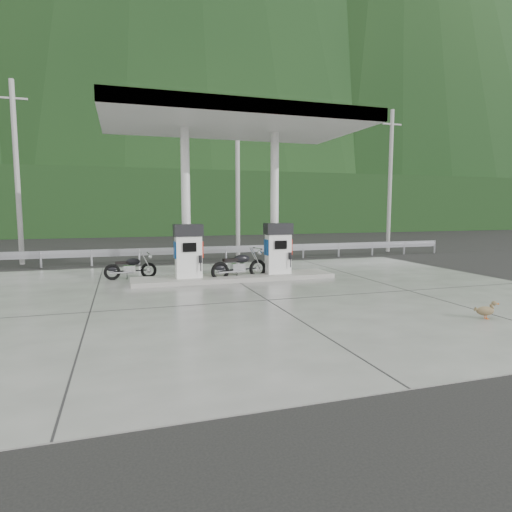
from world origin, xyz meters
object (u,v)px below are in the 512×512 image
object	(u,v)px
motorcycle_left	(131,268)
gas_pump_right	(278,248)
duck	(485,311)
gas_pump_left	(188,251)
motorcycle_right	(239,266)

from	to	relation	value
motorcycle_left	gas_pump_right	bearing A→B (deg)	-16.77
gas_pump_right	duck	distance (m)	7.30
motorcycle_left	duck	bearing A→B (deg)	-49.97
gas_pump_left	motorcycle_right	distance (m)	1.87
gas_pump_right	gas_pump_left	bearing A→B (deg)	180.00
motorcycle_right	duck	size ratio (longest dim) A/B	4.08
gas_pump_right	duck	bearing A→B (deg)	-70.45
gas_pump_right	motorcycle_right	bearing A→B (deg)	177.00
motorcycle_left	duck	xyz separation A→B (m)	(7.48, -8.09, -0.22)
gas_pump_left	duck	distance (m)	8.89
motorcycle_left	duck	size ratio (longest dim) A/B	3.46
gas_pump_right	motorcycle_left	xyz separation A→B (m)	(-5.06, 1.27, -0.65)
gas_pump_left	gas_pump_right	distance (m)	3.20
motorcycle_right	motorcycle_left	bearing A→B (deg)	151.86
gas_pump_right	motorcycle_right	size ratio (longest dim) A/B	0.91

